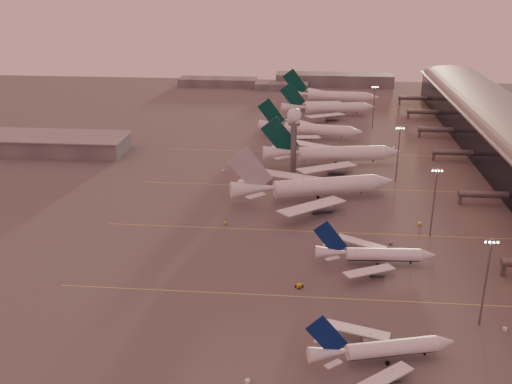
{
  "coord_description": "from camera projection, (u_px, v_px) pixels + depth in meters",
  "views": [
    {
      "loc": [
        11.58,
        -139.61,
        89.18
      ],
      "look_at": [
        -6.95,
        64.21,
        10.78
      ],
      "focal_mm": 42.0,
      "sensor_mm": 36.0,
      "label": 1
    }
  ],
  "objects": [
    {
      "name": "gsv_truck_d",
      "position": [
        223.0,
        169.0,
        273.87
      ],
      "size": [
        2.08,
        4.85,
        1.91
      ],
      "color": "white",
      "rests_on": "ground"
    },
    {
      "name": "widebody_white",
      "position": [
        314.0,
        190.0,
        239.59
      ],
      "size": [
        66.21,
        52.31,
        23.94
      ],
      "color": "white",
      "rests_on": "ground"
    },
    {
      "name": "gsv_tug_mid",
      "position": [
        299.0,
        286.0,
        175.52
      ],
      "size": [
        4.62,
        4.4,
        1.14
      ],
      "color": "gold",
      "rests_on": "ground"
    },
    {
      "name": "greentail_a",
      "position": [
        333.0,
        157.0,
        280.8
      ],
      "size": [
        66.0,
        52.93,
        24.09
      ],
      "color": "white",
      "rests_on": "ground"
    },
    {
      "name": "gsv_truck_a",
      "position": [
        249.0,
        379.0,
        135.47
      ],
      "size": [
        5.55,
        4.62,
        2.18
      ],
      "color": "white",
      "rests_on": "ground"
    },
    {
      "name": "radar_tower",
      "position": [
        294.0,
        127.0,
        266.4
      ],
      "size": [
        6.4,
        6.4,
        31.1
      ],
      "color": "slate",
      "rests_on": "ground"
    },
    {
      "name": "gsv_catering_a",
      "position": [
        507.0,
        325.0,
        154.39
      ],
      "size": [
        4.88,
        2.65,
        3.84
      ],
      "color": "white",
      "rests_on": "ground"
    },
    {
      "name": "mast_d",
      "position": [
        374.0,
        105.0,
        339.74
      ],
      "size": [
        3.6,
        0.56,
        25.0
      ],
      "color": "slate",
      "rests_on": "ground"
    },
    {
      "name": "mast_a",
      "position": [
        486.0,
        279.0,
        152.9
      ],
      "size": [
        3.6,
        0.56,
        25.0
      ],
      "color": "slate",
      "rests_on": "ground"
    },
    {
      "name": "gsv_tug_hangar",
      "position": [
        393.0,
        148.0,
        306.59
      ],
      "size": [
        3.8,
        3.24,
        0.93
      ],
      "color": "gold",
      "rests_on": "ground"
    },
    {
      "name": "gsv_truck_c",
      "position": [
        226.0,
        222.0,
        217.98
      ],
      "size": [
        5.06,
        4.25,
        1.99
      ],
      "color": "gold",
      "rests_on": "ground"
    },
    {
      "name": "greentail_d",
      "position": [
        331.0,
        98.0,
        402.71
      ],
      "size": [
        64.56,
        51.98,
        23.44
      ],
      "color": "white",
      "rests_on": "ground"
    },
    {
      "name": "gsv_tug_far",
      "position": [
        301.0,
        184.0,
        257.33
      ],
      "size": [
        3.04,
        3.51,
        0.86
      ],
      "color": "gold",
      "rests_on": "ground"
    },
    {
      "name": "narrowbody_mid",
      "position": [
        375.0,
        256.0,
        188.07
      ],
      "size": [
        38.33,
        30.55,
        14.97
      ],
      "color": "white",
      "rests_on": "ground"
    },
    {
      "name": "mast_b",
      "position": [
        434.0,
        199.0,
        204.3
      ],
      "size": [
        3.6,
        0.56,
        25.0
      ],
      "color": "slate",
      "rests_on": "ground"
    },
    {
      "name": "greentail_b",
      "position": [
        310.0,
        131.0,
        325.02
      ],
      "size": [
        57.09,
        45.78,
        20.83
      ],
      "color": "white",
      "rests_on": "ground"
    },
    {
      "name": "hangar",
      "position": [
        47.0,
        143.0,
        301.52
      ],
      "size": [
        82.0,
        27.0,
        8.5
      ],
      "color": "slate",
      "rests_on": "ground"
    },
    {
      "name": "mast_c",
      "position": [
        398.0,
        152.0,
        255.87
      ],
      "size": [
        3.6,
        0.56,
        25.0
      ],
      "color": "slate",
      "rests_on": "ground"
    },
    {
      "name": "gsv_truck_b",
      "position": [
        392.0,
        242.0,
        202.29
      ],
      "size": [
        5.25,
        2.3,
        2.06
      ],
      "color": "#5D6062",
      "rests_on": "ground"
    },
    {
      "name": "narrowbody_near",
      "position": [
        382.0,
        351.0,
        142.15
      ],
      "size": [
        36.34,
        28.63,
        14.49
      ],
      "color": "white",
      "rests_on": "ground"
    },
    {
      "name": "distant_horizon",
      "position": [
        299.0,
        81.0,
        463.48
      ],
      "size": [
        165.0,
        37.5,
        9.0
      ],
      "color": "slate",
      "rests_on": "ground"
    },
    {
      "name": "gsv_catering_b",
      "position": [
        420.0,
        220.0,
        216.99
      ],
      "size": [
        5.36,
        3.3,
        4.08
      ],
      "color": "gold",
      "rests_on": "ground"
    },
    {
      "name": "ground",
      "position": [
        260.0,
        314.0,
        162.72
      ],
      "size": [
        700.0,
        700.0,
        0.0
      ],
      "primitive_type": "plane",
      "color": "#5D5A5A",
      "rests_on": "ground"
    },
    {
      "name": "greentail_c",
      "position": [
        329.0,
        110.0,
        371.55
      ],
      "size": [
        59.63,
        47.78,
        21.8
      ],
      "color": "white",
      "rests_on": "ground"
    },
    {
      "name": "taxiway_markings",
      "position": [
        357.0,
        232.0,
        212.26
      ],
      "size": [
        180.0,
        185.25,
        0.02
      ],
      "color": "#EDDF53",
      "rests_on": "ground"
    }
  ]
}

